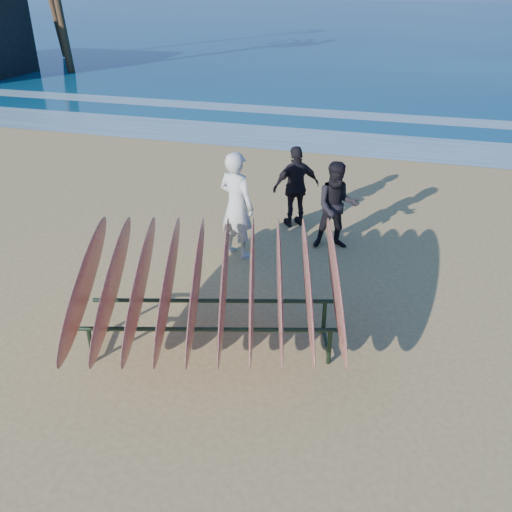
# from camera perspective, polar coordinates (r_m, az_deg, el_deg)

# --- Properties ---
(ground) EXTENTS (120.00, 120.00, 0.00)m
(ground) POSITION_cam_1_polar(r_m,az_deg,el_deg) (7.19, -1.80, -9.59)
(ground) COLOR tan
(ground) RESTS_ON ground
(ocean) EXTENTS (160.00, 160.00, 0.00)m
(ocean) POSITION_cam_1_polar(r_m,az_deg,el_deg) (60.62, 15.61, 22.64)
(ocean) COLOR navy
(ocean) RESTS_ON ground
(foam_near) EXTENTS (160.00, 160.00, 0.00)m
(foam_near) POSITION_cam_1_polar(r_m,az_deg,el_deg) (16.14, 9.31, 11.69)
(foam_near) COLOR white
(foam_near) RESTS_ON ground
(foam_far) EXTENTS (160.00, 160.00, 0.00)m
(foam_far) POSITION_cam_1_polar(r_m,az_deg,el_deg) (19.51, 10.76, 14.33)
(foam_far) COLOR white
(foam_far) RESTS_ON ground
(surfboard_rack) EXTENTS (3.73, 3.31, 1.55)m
(surfboard_rack) POSITION_cam_1_polar(r_m,az_deg,el_deg) (6.71, -4.86, -3.06)
(surfboard_rack) COLOR #1D2E1F
(surfboard_rack) RESTS_ON ground
(person_white) EXTENTS (0.79, 0.66, 1.84)m
(person_white) POSITION_cam_1_polar(r_m,az_deg,el_deg) (9.04, -2.07, 5.34)
(person_white) COLOR silver
(person_white) RESTS_ON ground
(person_dark_a) EXTENTS (0.89, 0.78, 1.57)m
(person_dark_a) POSITION_cam_1_polar(r_m,az_deg,el_deg) (9.47, 8.50, 5.21)
(person_dark_a) COLOR black
(person_dark_a) RESTS_ON ground
(person_dark_b) EXTENTS (0.97, 0.83, 1.56)m
(person_dark_b) POSITION_cam_1_polar(r_m,az_deg,el_deg) (10.29, 4.25, 7.27)
(person_dark_b) COLOR black
(person_dark_b) RESTS_ON ground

